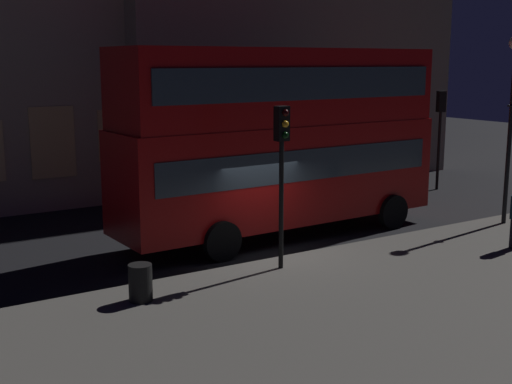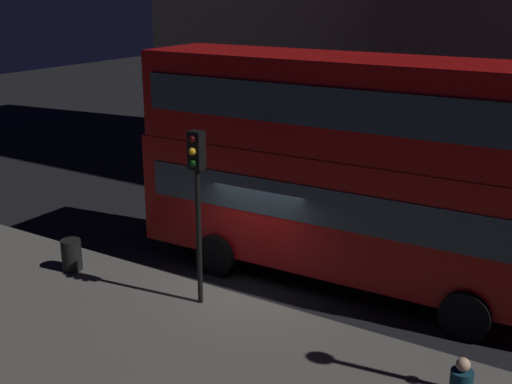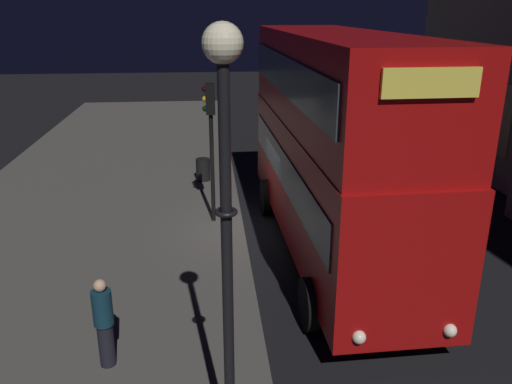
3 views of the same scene
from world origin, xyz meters
TOP-DOWN VIEW (x-y plane):
  - ground_plane at (0.00, 0.00)m, footprint 80.00×80.00m
  - double_decker_bus at (1.56, 1.63)m, footprint 10.53×3.03m
  - traffic_light_near_kerb at (-0.50, -1.41)m, footprint 0.32×0.36m
  - litter_bin at (-4.43, -1.71)m, footprint 0.52×0.52m

SIDE VIEW (x-z plane):
  - ground_plane at x=0.00m, z-range 0.00..0.00m
  - litter_bin at x=-4.43m, z-range 0.12..0.94m
  - traffic_light_near_kerb at x=-0.50m, z-range 1.01..5.09m
  - double_decker_bus at x=1.56m, z-range 0.34..5.98m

